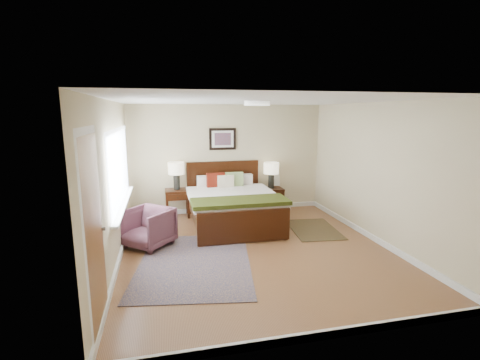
{
  "coord_description": "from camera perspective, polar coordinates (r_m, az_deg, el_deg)",
  "views": [
    {
      "loc": [
        -1.52,
        -5.43,
        2.31
      ],
      "look_at": [
        -0.07,
        0.91,
        1.05
      ],
      "focal_mm": 26.0,
      "sensor_mm": 36.0,
      "label": 1
    }
  ],
  "objects": [
    {
      "name": "floor",
      "position": [
        6.1,
        2.59,
        -11.32
      ],
      "size": [
        5.0,
        5.0,
        0.0
      ],
      "primitive_type": "plane",
      "color": "brown",
      "rests_on": "ground"
    },
    {
      "name": "back_wall",
      "position": [
        8.15,
        -2.02,
        3.47
      ],
      "size": [
        4.5,
        0.04,
        2.5
      ],
      "primitive_type": "cube",
      "color": "#C5B98F",
      "rests_on": "ground"
    },
    {
      "name": "front_wall",
      "position": [
        3.47,
        13.89,
        -7.17
      ],
      "size": [
        4.5,
        0.04,
        2.5
      ],
      "primitive_type": "cube",
      "color": "#C5B98F",
      "rests_on": "ground"
    },
    {
      "name": "left_wall",
      "position": [
        5.59,
        -20.14,
        -0.66
      ],
      "size": [
        0.04,
        5.0,
        2.5
      ],
      "primitive_type": "cube",
      "color": "#C5B98F",
      "rests_on": "ground"
    },
    {
      "name": "right_wall",
      "position": [
        6.7,
        21.59,
        1.07
      ],
      "size": [
        0.04,
        5.0,
        2.5
      ],
      "primitive_type": "cube",
      "color": "#C5B98F",
      "rests_on": "ground"
    },
    {
      "name": "ceiling",
      "position": [
        5.65,
        2.81,
        12.87
      ],
      "size": [
        4.5,
        5.0,
        0.02
      ],
      "primitive_type": "cube",
      "color": "white",
      "rests_on": "back_wall"
    },
    {
      "name": "window",
      "position": [
        6.24,
        -18.95,
        1.76
      ],
      "size": [
        0.11,
        2.72,
        1.32
      ],
      "color": "silver",
      "rests_on": "left_wall"
    },
    {
      "name": "door",
      "position": [
        3.95,
        -22.78,
        -8.2
      ],
      "size": [
        0.06,
        1.0,
        2.18
      ],
      "color": "silver",
      "rests_on": "ground"
    },
    {
      "name": "ceil_fixture",
      "position": [
        5.64,
        2.81,
        12.52
      ],
      "size": [
        0.44,
        0.44,
        0.08
      ],
      "color": "white",
      "rests_on": "ceiling"
    },
    {
      "name": "bed",
      "position": [
        7.21,
        -1.32,
        -3.21
      ],
      "size": [
        1.81,
        2.2,
        1.18
      ],
      "color": "#341607",
      "rests_on": "ground"
    },
    {
      "name": "wall_art",
      "position": [
        8.05,
        -2.87,
        6.74
      ],
      "size": [
        0.62,
        0.05,
        0.5
      ],
      "color": "black",
      "rests_on": "back_wall"
    },
    {
      "name": "nightstand_left",
      "position": [
        7.9,
        -10.26,
        -2.48
      ],
      "size": [
        0.52,
        0.47,
        0.62
      ],
      "color": "#341607",
      "rests_on": "ground"
    },
    {
      "name": "nightstand_right",
      "position": [
        8.33,
        5.11,
        -2.76
      ],
      "size": [
        0.55,
        0.41,
        0.55
      ],
      "color": "#341607",
      "rests_on": "ground"
    },
    {
      "name": "lamp_left",
      "position": [
        7.81,
        -10.41,
        1.53
      ],
      "size": [
        0.35,
        0.35,
        0.61
      ],
      "color": "black",
      "rests_on": "nightstand_left"
    },
    {
      "name": "lamp_right",
      "position": [
        8.21,
        5.16,
        1.6
      ],
      "size": [
        0.35,
        0.35,
        0.61
      ],
      "color": "black",
      "rests_on": "nightstand_right"
    },
    {
      "name": "armchair",
      "position": [
        6.32,
        -14.89,
        -7.55
      ],
      "size": [
        1.04,
        1.05,
        0.68
      ],
      "primitive_type": "imported",
      "rotation": [
        0.0,
        0.0,
        -0.72
      ],
      "color": "brown",
      "rests_on": "ground"
    },
    {
      "name": "rug_persian",
      "position": [
        5.63,
        -7.43,
        -13.32
      ],
      "size": [
        2.07,
        2.65,
        0.01
      ],
      "primitive_type": "cube",
      "rotation": [
        0.0,
        0.0,
        -0.16
      ],
      "color": "#0D1742",
      "rests_on": "ground"
    },
    {
      "name": "rug_navy",
      "position": [
        7.22,
        11.97,
        -7.9
      ],
      "size": [
        1.01,
        1.41,
        0.01
      ],
      "primitive_type": "cube",
      "rotation": [
        0.0,
        0.0,
        -0.1
      ],
      "color": "black",
      "rests_on": "ground"
    }
  ]
}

